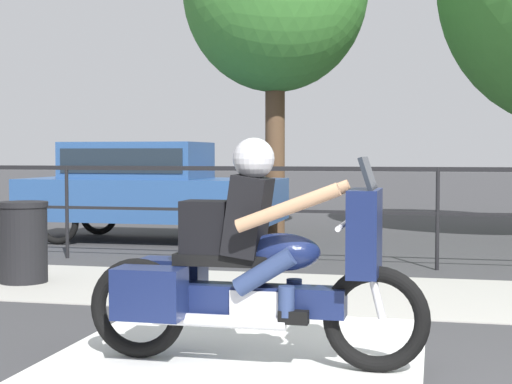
# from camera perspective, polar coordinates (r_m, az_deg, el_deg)

# --- Properties ---
(sidewalk_band) EXTENTS (44.00, 2.40, 0.01)m
(sidewalk_band) POSITION_cam_1_polar(r_m,az_deg,el_deg) (8.34, 13.05, -7.44)
(sidewalk_band) COLOR #A8A59E
(sidewalk_band) RESTS_ON ground
(fence_railing) EXTENTS (36.00, 0.05, 1.31)m
(fence_railing) POSITION_cam_1_polar(r_m,az_deg,el_deg) (10.16, 13.08, 0.19)
(fence_railing) COLOR black
(fence_railing) RESTS_ON ground
(motorcycle) EXTENTS (2.43, 0.76, 1.59)m
(motorcycle) POSITION_cam_1_polar(r_m,az_deg,el_deg) (5.48, -0.42, -5.38)
(motorcycle) COLOR black
(motorcycle) RESTS_ON ground
(parked_car) EXTENTS (4.34, 1.72, 1.67)m
(parked_car) POSITION_cam_1_polar(r_m,az_deg,el_deg) (13.32, -7.91, 0.53)
(parked_car) COLOR #284C84
(parked_car) RESTS_ON ground
(trash_bin) EXTENTS (0.56, 0.56, 0.93)m
(trash_bin) POSITION_cam_1_polar(r_m,az_deg,el_deg) (9.33, -16.56, -3.52)
(trash_bin) COLOR black
(trash_bin) RESTS_ON ground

